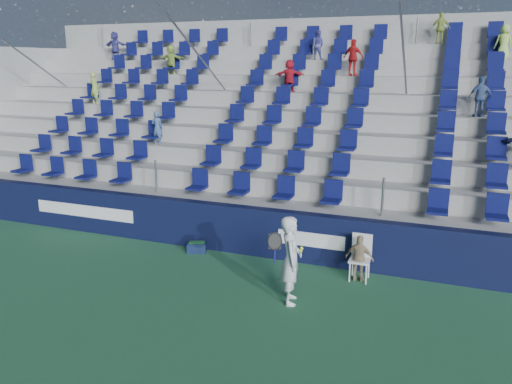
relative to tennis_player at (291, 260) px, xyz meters
The scene contains 7 objects.
ground 2.10m from the tennis_player, 147.73° to the right, with size 70.00×70.00×0.00m, color #2A623E.
sponsor_wall 2.69m from the tennis_player, 127.00° to the left, with size 24.00×0.32×1.20m.
grandstand 7.51m from the tennis_player, 102.55° to the left, with size 24.00×8.17×6.63m.
tennis_player is the anchor object (origin of this frame).
line_judge_chair 2.00m from the tennis_player, 55.98° to the left, with size 0.44×0.45×1.01m.
line_judge 1.89m from the tennis_player, 53.30° to the left, with size 0.61×0.25×1.04m, color tan.
ball_bin 3.53m from the tennis_player, 149.82° to the left, with size 0.54×0.44×0.26m.
Camera 1 is at (4.22, -7.71, 4.64)m, focal length 35.00 mm.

